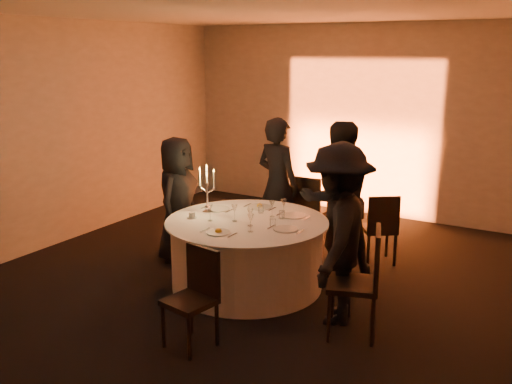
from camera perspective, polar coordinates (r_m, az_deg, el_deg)
The scene contains 31 objects.
floor at distance 6.55m, azimuth -0.89°, elevation -9.32°, with size 7.00×7.00×0.00m, color black.
ceiling at distance 6.02m, azimuth -1.01°, elevation 17.89°, with size 7.00×7.00×0.00m, color silver.
wall_back at distance 9.25m, azimuth 10.44°, elevation 7.05°, with size 7.00×7.00×0.00m, color #A39E98.
wall_left at distance 8.06m, azimuth -19.60°, elevation 5.44°, with size 7.00×7.00×0.00m, color #A39E98.
uplighter_fixture at distance 9.26m, azimuth 9.40°, elevation -2.07°, with size 0.25×0.12×0.10m, color black.
banquet_table at distance 6.40m, azimuth -0.91°, elevation -6.16°, with size 1.80×1.80×0.77m.
chair_left at distance 7.71m, azimuth -7.46°, elevation -1.97°, with size 0.51×0.51×0.86m.
chair_back_left at distance 7.66m, azimuth 5.27°, elevation -1.49°, with size 0.43×0.43×0.98m.
chair_back_right at distance 7.18m, azimuth 12.36°, elevation -3.26°, with size 0.54×0.54×0.89m.
chair_right at distance 5.35m, azimuth 10.63°, elevation -8.27°, with size 0.58×0.58×1.04m.
chair_front at distance 5.18m, azimuth -6.09°, elevation -9.87°, with size 0.46×0.46×0.90m.
guest_left at distance 7.16m, azimuth -7.87°, elevation -0.74°, with size 0.77×0.50×1.57m, color black.
guest_back_left at distance 7.46m, azimuth 2.18°, elevation 0.77°, with size 0.64×0.42×1.76m, color black.
guest_back_right at distance 6.69m, azimuth 8.14°, elevation -0.71°, with size 0.88×0.69×1.82m, color black.
guest_right at distance 5.52m, azimuth 8.20°, elevation -4.18°, with size 1.14×0.66×1.77m, color black.
plate_left at distance 6.72m, azimuth -3.90°, elevation -1.68°, with size 0.36×0.29×0.01m.
plate_back_left at distance 6.78m, azimuth 0.37°, elevation -1.43°, with size 0.35×0.28×0.08m.
plate_back_right at distance 6.45m, azimuth 3.77°, elevation -2.37°, with size 0.35×0.28×0.01m.
plate_right at distance 5.97m, azimuth 2.99°, elevation -3.73°, with size 0.36×0.26×0.01m.
plate_front at distance 5.86m, azimuth -3.77°, elevation -3.95°, with size 0.36×0.25×0.08m.
coffee_cup at distance 6.40m, azimuth -6.43°, elevation -2.34°, with size 0.11×0.11×0.07m.
candelabra at distance 6.54m, azimuth -4.90°, elevation -0.39°, with size 0.24×0.12×0.57m.
wine_glass_a at distance 6.21m, azimuth -2.17°, elevation -1.74°, with size 0.07×0.07×0.19m.
wine_glass_b at distance 6.05m, azimuth -0.59°, elevation -2.17°, with size 0.07×0.07×0.19m.
wine_glass_c at distance 5.86m, azimuth -0.54°, elevation -2.72°, with size 0.07×0.07×0.19m.
wine_glass_d at distance 6.44m, azimuth 2.80°, elevation -1.18°, with size 0.07×0.07×0.19m.
wine_glass_e at distance 6.38m, azimuth 1.62°, elevation -1.31°, with size 0.07×0.07×0.19m.
wine_glass_f at distance 6.25m, azimuth -4.63°, elevation -1.68°, with size 0.07×0.07×0.19m.
tumbler_a at distance 6.34m, azimuth 2.61°, elevation -2.28°, with size 0.07×0.07×0.09m, color silver.
tumbler_b at distance 6.55m, azimuth 0.49°, elevation -1.72°, with size 0.07×0.07×0.09m, color silver.
tumbler_c at distance 6.04m, azimuth 1.70°, elevation -3.12°, with size 0.07×0.07×0.09m, color silver.
Camera 1 is at (3.11, -5.14, 2.61)m, focal length 40.00 mm.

